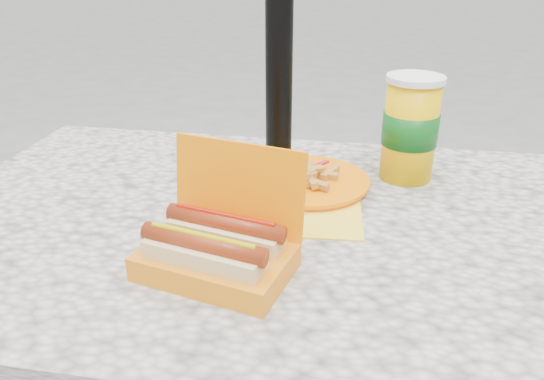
# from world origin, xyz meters

# --- Properties ---
(picnic_table) EXTENTS (1.20, 0.80, 0.75)m
(picnic_table) POSITION_xyz_m (0.00, 0.00, 0.64)
(picnic_table) COLOR beige
(picnic_table) RESTS_ON ground
(hotdog_box) EXTENTS (0.24, 0.20, 0.17)m
(hotdog_box) POSITION_xyz_m (-0.03, -0.17, 0.79)
(hotdog_box) COLOR orange
(hotdog_box) RESTS_ON picnic_table
(fries_plate) EXTENTS (0.24, 0.33, 0.05)m
(fries_plate) POSITION_xyz_m (0.06, 0.13, 0.76)
(fries_plate) COLOR yellow
(fries_plate) RESTS_ON picnic_table
(soda_cup) EXTENTS (0.11, 0.11, 0.21)m
(soda_cup) POSITION_xyz_m (0.25, 0.22, 0.85)
(soda_cup) COLOR #F1B700
(soda_cup) RESTS_ON picnic_table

